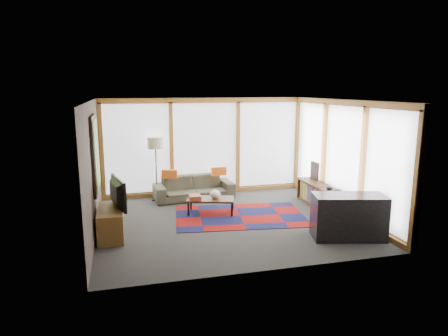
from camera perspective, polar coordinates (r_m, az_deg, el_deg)
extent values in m
plane|color=#282927|center=(8.80, 0.65, -7.54)|extent=(5.50, 5.50, 0.00)
cube|color=#3D322D|center=(8.21, -18.20, -0.10)|extent=(0.04, 5.00, 2.60)
cube|color=#3D322D|center=(6.15, 6.75, -3.31)|extent=(5.50, 0.04, 2.60)
cube|color=silver|center=(8.33, 0.69, 9.64)|extent=(5.50, 5.00, 0.04)
cube|color=white|center=(10.84, -2.72, 3.12)|extent=(5.30, 0.02, 2.35)
cube|color=white|center=(9.53, 16.67, 1.52)|extent=(0.02, 4.80, 2.35)
cube|color=black|center=(8.46, -17.95, 1.96)|extent=(0.05, 1.35, 1.55)
cube|color=yellow|center=(8.46, -17.75, 1.97)|extent=(0.02, 1.20, 1.40)
cube|color=#6C0B0A|center=(9.10, 2.29, -6.85)|extent=(3.09, 2.20, 0.01)
imported|color=#373729|center=(10.46, -4.36, -2.80)|extent=(2.10, 0.96, 0.60)
cube|color=#D95D19|center=(10.23, -7.80, -0.85)|extent=(0.41, 0.21, 0.22)
cube|color=#D95D19|center=(10.47, -0.73, -0.46)|extent=(0.40, 0.13, 0.22)
cube|color=brown|center=(9.12, -4.18, -4.19)|extent=(0.28, 0.34, 0.11)
ellipsoid|color=white|center=(9.17, -1.28, -3.76)|extent=(0.26, 0.26, 0.21)
ellipsoid|color=black|center=(9.26, 15.99, -3.17)|extent=(0.20, 0.20, 0.10)
ellipsoid|color=black|center=(9.53, 14.86, -2.73)|extent=(0.21, 0.21, 0.09)
cube|color=black|center=(10.44, 12.82, -0.39)|extent=(0.06, 0.35, 0.45)
cube|color=brown|center=(8.12, -15.88, -7.52)|extent=(0.47, 1.13, 0.57)
imported|color=black|center=(8.00, -15.55, -3.50)|extent=(0.37, 1.01, 0.58)
cube|color=black|center=(8.07, 17.35, -6.64)|extent=(1.46, 0.94, 0.85)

